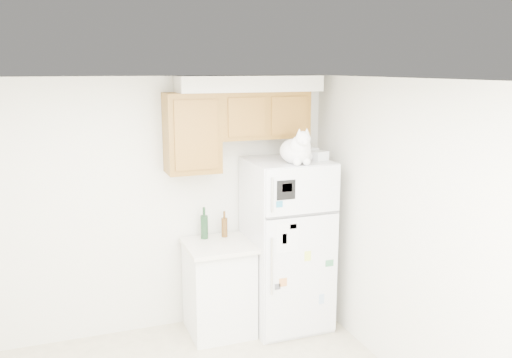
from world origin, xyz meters
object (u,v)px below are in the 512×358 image
base_counter (219,287)px  storage_box_back (308,153)px  storage_box_front (320,156)px  bottle_amber (224,224)px  refrigerator (287,244)px  cat (297,150)px  bottle_green (204,223)px

base_counter → storage_box_back: storage_box_back is taller
storage_box_front → bottle_amber: size_ratio=0.57×
refrigerator → cat: size_ratio=3.43×
bottle_green → storage_box_back: bearing=-10.9°
storage_box_front → bottle_amber: (-0.86, 0.36, -0.69)m
base_counter → bottle_green: bearing=116.2°
refrigerator → cat: 1.00m
base_counter → cat: (0.69, -0.28, 1.37)m
bottle_green → bottle_amber: (0.20, -0.02, -0.03)m
storage_box_back → bottle_amber: size_ratio=0.68×
base_counter → storage_box_back: size_ratio=5.11×
cat → storage_box_front: (0.28, 0.09, -0.09)m
refrigerator → storage_box_front: storage_box_front is taller
cat → bottle_amber: cat is taller
bottle_green → bottle_amber: bearing=-4.5°
refrigerator → bottle_green: (-0.78, 0.25, 0.23)m
cat → refrigerator: bearing=90.5°
storage_box_back → bottle_amber: (-0.82, 0.18, -0.70)m
cat → bottle_amber: 1.07m
base_counter → bottle_amber: 0.62m
storage_box_back → storage_box_front: bearing=-79.6°
refrigerator → storage_box_back: (0.24, 0.06, 0.90)m
base_counter → cat: size_ratio=1.86×
storage_box_back → storage_box_front: 0.18m
storage_box_back → bottle_amber: 1.09m
storage_box_front → bottle_green: (-1.06, 0.37, -0.67)m
storage_box_back → bottle_green: size_ratio=0.57×
cat → bottle_amber: (-0.58, 0.44, -0.78)m
base_counter → bottle_amber: (0.11, 0.17, 0.59)m
refrigerator → base_counter: refrigerator is taller
storage_box_front → base_counter: bearing=150.8°
storage_box_front → bottle_green: bearing=142.6°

